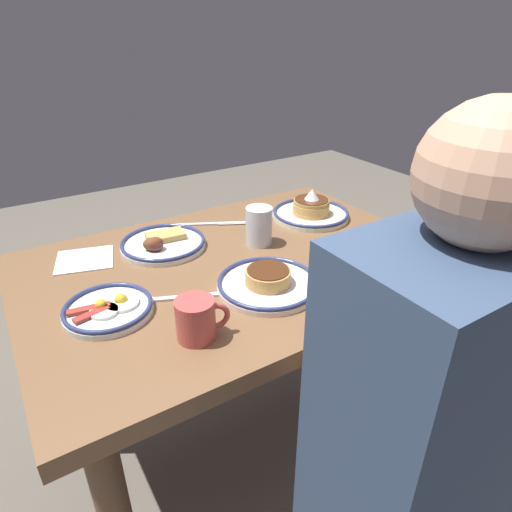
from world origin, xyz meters
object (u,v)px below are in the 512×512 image
(plate_center_pancakes, at_px, (269,282))
(fork_far, at_px, (179,298))
(coffee_mug, at_px, (197,319))
(seated_diner, at_px, (411,480))
(plate_far_side, at_px, (108,309))
(cell_phone, at_px, (338,251))
(paper_napkin, at_px, (85,260))
(drinking_glass, at_px, (259,228))
(plate_far_companion, at_px, (162,243))
(plate_near_main, at_px, (311,211))
(fork_near, at_px, (414,274))
(butter_knife, at_px, (211,224))

(plate_center_pancakes, xyz_separation_m, fork_far, (0.21, -0.07, -0.01))
(coffee_mug, xyz_separation_m, seated_diner, (-0.23, 0.40, -0.21))
(plate_far_side, xyz_separation_m, cell_phone, (-0.64, 0.05, -0.01))
(coffee_mug, distance_m, paper_napkin, 0.49)
(plate_far_side, height_order, coffee_mug, coffee_mug)
(plate_center_pancakes, xyz_separation_m, cell_phone, (-0.27, -0.05, -0.01))
(drinking_glass, distance_m, paper_napkin, 0.50)
(plate_far_side, distance_m, paper_napkin, 0.29)
(plate_far_companion, height_order, plate_far_side, plate_far_companion)
(plate_near_main, xyz_separation_m, drinking_glass, (0.25, 0.07, 0.03))
(plate_far_side, bearing_deg, cell_phone, 175.77)
(plate_center_pancakes, bearing_deg, cell_phone, -168.87)
(plate_far_side, relative_size, cell_phone, 1.40)
(drinking_glass, bearing_deg, fork_far, 25.27)
(plate_far_companion, relative_size, fork_far, 1.40)
(plate_far_side, xyz_separation_m, paper_napkin, (-0.01, -0.29, -0.01))
(fork_near, bearing_deg, coffee_mug, -6.73)
(plate_far_companion, relative_size, paper_napkin, 1.64)
(plate_center_pancakes, xyz_separation_m, seated_diner, (0.00, 0.48, -0.18))
(coffee_mug, height_order, seated_diner, seated_diner)
(coffee_mug, bearing_deg, plate_center_pancakes, -160.54)
(plate_center_pancakes, distance_m, fork_far, 0.22)
(fork_near, bearing_deg, paper_napkin, -37.40)
(plate_center_pancakes, height_order, coffee_mug, coffee_mug)
(plate_near_main, relative_size, seated_diner, 0.20)
(plate_near_main, bearing_deg, plate_far_side, 14.99)
(drinking_glass, bearing_deg, paper_napkin, -19.55)
(plate_near_main, relative_size, plate_center_pancakes, 1.01)
(plate_center_pancakes, xyz_separation_m, plate_far_side, (0.37, -0.10, -0.00))
(plate_far_companion, xyz_separation_m, plate_far_side, (0.23, 0.25, -0.00))
(plate_far_companion, height_order, paper_napkin, plate_far_companion)
(plate_near_main, distance_m, drinking_glass, 0.27)
(coffee_mug, relative_size, paper_napkin, 0.75)
(drinking_glass, distance_m, butter_knife, 0.21)
(coffee_mug, height_order, drinking_glass, drinking_glass)
(plate_center_pancakes, distance_m, coffee_mug, 0.25)
(fork_near, xyz_separation_m, butter_knife, (0.30, -0.57, -0.00))
(fork_far, bearing_deg, plate_center_pancakes, 160.84)
(plate_far_companion, bearing_deg, fork_far, 76.42)
(plate_near_main, bearing_deg, paper_napkin, -7.25)
(paper_napkin, relative_size, seated_diner, 0.12)
(fork_far, relative_size, seated_diner, 0.14)
(plate_far_side, bearing_deg, fork_far, 169.61)
(plate_near_main, distance_m, plate_far_companion, 0.51)
(plate_center_pancakes, bearing_deg, paper_napkin, -47.77)
(drinking_glass, bearing_deg, fork_near, 122.63)
(cell_phone, distance_m, fork_far, 0.48)
(plate_center_pancakes, relative_size, fork_near, 1.34)
(plate_far_companion, xyz_separation_m, seated_diner, (-0.14, 0.83, -0.17))
(fork_far, distance_m, butter_knife, 0.44)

